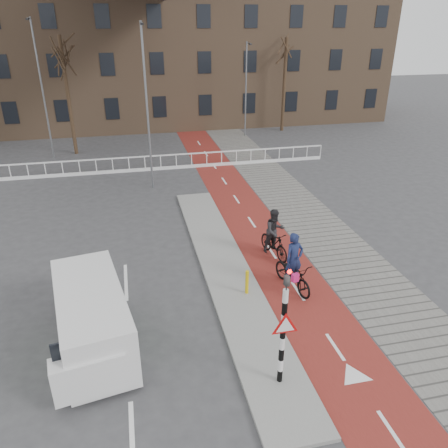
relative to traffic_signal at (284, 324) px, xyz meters
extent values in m
plane|color=#38383A|center=(0.60, 2.02, -1.99)|extent=(120.00, 120.00, 0.00)
cube|color=maroon|center=(2.10, 12.02, -1.98)|extent=(2.50, 60.00, 0.01)
cube|color=slate|center=(4.90, 12.02, -1.98)|extent=(3.00, 60.00, 0.01)
cube|color=gray|center=(-0.10, 6.02, -1.93)|extent=(1.80, 16.00, 0.12)
cylinder|color=black|center=(0.00, 0.02, -0.43)|extent=(0.14, 0.14, 2.88)
imported|color=black|center=(0.00, 0.02, 1.41)|extent=(0.13, 0.16, 0.80)
cylinder|color=#FF0C05|center=(0.00, -0.12, 1.59)|extent=(0.11, 0.02, 0.11)
cylinder|color=gold|center=(0.24, 4.17, -1.42)|extent=(0.12, 0.12, 0.89)
imported|color=black|center=(1.97, 4.28, -1.42)|extent=(1.23, 2.23, 1.11)
imported|color=#172147|center=(1.97, 4.28, -0.77)|extent=(0.80, 0.62, 1.93)
cube|color=#D31D6C|center=(1.83, 3.75, -1.21)|extent=(0.27, 0.21, 0.29)
imported|color=black|center=(2.05, 6.65, -1.40)|extent=(1.00, 2.01, 1.16)
imported|color=black|center=(2.05, 6.65, -0.83)|extent=(1.03, 0.88, 1.82)
cube|color=silver|center=(-4.82, 2.64, -0.96)|extent=(2.53, 4.73, 1.80)
cube|color=green|center=(-5.73, 2.64, -1.06)|extent=(0.51, 2.83, 0.55)
cube|color=green|center=(-3.91, 2.64, -1.06)|extent=(0.51, 2.83, 0.55)
cube|color=black|center=(-4.82, 0.74, -0.56)|extent=(1.60, 0.32, 0.90)
cylinder|color=black|center=(-5.31, 1.00, -1.68)|extent=(0.33, 0.66, 0.63)
cylinder|color=black|center=(-3.81, 1.26, -1.68)|extent=(0.33, 0.66, 0.63)
cylinder|color=black|center=(-5.83, 4.01, -1.68)|extent=(0.33, 0.66, 0.63)
cylinder|color=black|center=(-4.33, 4.27, -1.68)|extent=(0.33, 0.66, 0.63)
cube|color=silver|center=(-4.40, 19.02, -1.04)|extent=(28.00, 0.08, 0.08)
cube|color=silver|center=(-4.40, 19.02, -1.89)|extent=(28.00, 0.10, 0.20)
cube|color=#7F6047|center=(-2.40, 34.02, 4.01)|extent=(46.00, 10.00, 12.00)
cylinder|color=#322416|center=(-7.03, 24.14, 1.96)|extent=(0.25, 0.25, 7.90)
cylinder|color=#322416|center=(9.89, 27.72, 1.76)|extent=(0.28, 0.28, 7.50)
cylinder|color=slate|center=(-2.16, 15.86, 2.39)|extent=(0.12, 0.12, 8.76)
cylinder|color=slate|center=(-8.49, 23.41, 2.49)|extent=(0.12, 0.12, 8.96)
cylinder|color=slate|center=(6.28, 26.70, 1.64)|extent=(0.12, 0.12, 7.26)
camera|label=1|loc=(-3.36, -8.17, 6.86)|focal=35.00mm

